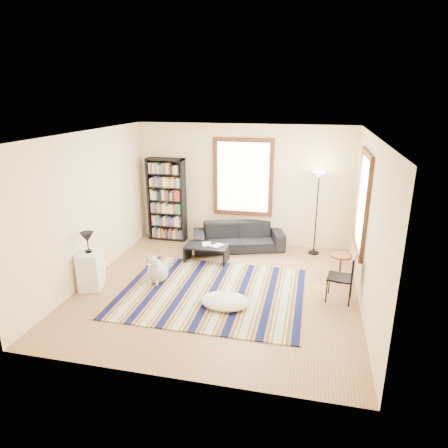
% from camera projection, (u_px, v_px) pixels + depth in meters
% --- Properties ---
extents(floor, '(5.00, 5.00, 0.10)m').
position_uv_depth(floor, '(218.00, 291.00, 7.40)').
color(floor, '#A2734A').
rests_on(floor, ground).
extents(ceiling, '(5.00, 5.00, 0.10)m').
position_uv_depth(ceiling, '(217.00, 131.00, 6.49)').
color(ceiling, white).
rests_on(ceiling, floor).
extents(wall_back, '(5.00, 0.10, 2.80)m').
position_uv_depth(wall_back, '(243.00, 185.00, 9.31)').
color(wall_back, beige).
rests_on(wall_back, floor).
extents(wall_front, '(5.00, 0.10, 2.80)m').
position_uv_depth(wall_front, '(165.00, 280.00, 4.58)').
color(wall_front, beige).
rests_on(wall_front, floor).
extents(wall_left, '(0.10, 5.00, 2.80)m').
position_uv_depth(wall_left, '(86.00, 208.00, 7.48)').
color(wall_left, beige).
rests_on(wall_left, floor).
extents(wall_right, '(0.10, 5.00, 2.80)m').
position_uv_depth(wall_right, '(372.00, 227.00, 6.41)').
color(wall_right, beige).
rests_on(wall_right, floor).
extents(window_back, '(1.20, 0.06, 1.60)m').
position_uv_depth(window_back, '(243.00, 177.00, 9.17)').
color(window_back, white).
rests_on(window_back, wall_back).
extents(window_right, '(0.06, 1.20, 1.60)m').
position_uv_depth(window_right, '(363.00, 202.00, 7.10)').
color(window_right, white).
rests_on(window_right, wall_right).
extents(rug, '(3.30, 2.64, 0.02)m').
position_uv_depth(rug, '(212.00, 292.00, 7.23)').
color(rug, '#0C0F3D').
rests_on(rug, floor).
extents(sofa, '(1.41, 2.21, 0.60)m').
position_uv_depth(sofa, '(238.00, 236.00, 9.19)').
color(sofa, black).
rests_on(sofa, floor).
extents(bookshelf, '(0.90, 0.30, 2.00)m').
position_uv_depth(bookshelf, '(167.00, 200.00, 9.60)').
color(bookshelf, black).
rests_on(bookshelf, floor).
extents(coffee_table, '(1.00, 0.73, 0.36)m').
position_uv_depth(coffee_table, '(207.00, 253.00, 8.54)').
color(coffee_table, black).
rests_on(coffee_table, floor).
extents(book_a, '(0.30, 0.27, 0.02)m').
position_uv_depth(book_a, '(202.00, 244.00, 8.50)').
color(book_a, beige).
rests_on(book_a, coffee_table).
extents(book_b, '(0.28, 0.31, 0.02)m').
position_uv_depth(book_b, '(214.00, 245.00, 8.50)').
color(book_b, beige).
rests_on(book_b, coffee_table).
extents(floor_cushion, '(0.86, 0.66, 0.21)m').
position_uv_depth(floor_cushion, '(225.00, 301.00, 6.73)').
color(floor_cushion, silver).
rests_on(floor_cushion, floor).
extents(floor_lamp, '(0.37, 0.37, 1.86)m').
position_uv_depth(floor_lamp, '(316.00, 214.00, 8.73)').
color(floor_lamp, black).
rests_on(floor_lamp, floor).
extents(side_table, '(0.49, 0.49, 0.54)m').
position_uv_depth(side_table, '(340.00, 268.00, 7.61)').
color(side_table, '#4D2613').
rests_on(side_table, floor).
extents(folding_chair, '(0.48, 0.46, 0.86)m').
position_uv_depth(folding_chair, '(340.00, 277.00, 6.85)').
color(folding_chair, black).
rests_on(folding_chair, floor).
extents(white_cabinet, '(0.49, 0.58, 0.70)m').
position_uv_depth(white_cabinet, '(91.00, 270.00, 7.34)').
color(white_cabinet, white).
rests_on(white_cabinet, floor).
extents(table_lamp, '(0.29, 0.29, 0.38)m').
position_uv_depth(table_lamp, '(88.00, 242.00, 7.17)').
color(table_lamp, black).
rests_on(table_lamp, white_cabinet).
extents(dog, '(0.51, 0.66, 0.60)m').
position_uv_depth(dog, '(158.00, 267.00, 7.57)').
color(dog, silver).
rests_on(dog, floor).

